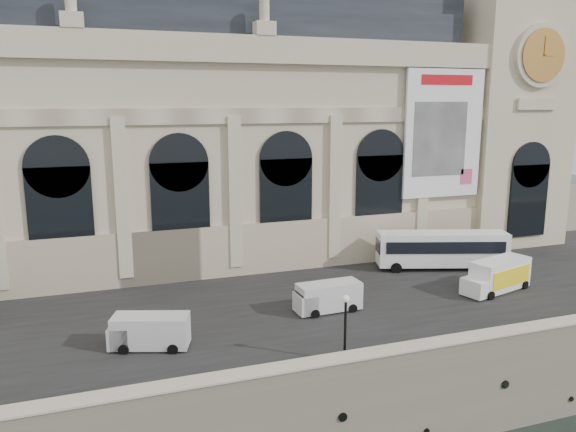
{
  "coord_description": "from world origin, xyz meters",
  "views": [
    {
      "loc": [
        -11.31,
        -27.89,
        22.27
      ],
      "look_at": [
        6.25,
        22.0,
        11.45
      ],
      "focal_mm": 35.0,
      "sensor_mm": 36.0,
      "label": 1
    }
  ],
  "objects_px": {
    "box_truck": "(497,276)",
    "bus_right": "(442,249)",
    "lamp_right": "(345,329)",
    "van_b": "(146,332)",
    "van_c": "(325,297)"
  },
  "relations": [
    {
      "from": "van_c",
      "to": "lamp_right",
      "type": "bearing_deg",
      "value": -104.91
    },
    {
      "from": "bus_right",
      "to": "box_truck",
      "type": "relative_size",
      "value": 1.75
    },
    {
      "from": "lamp_right",
      "to": "box_truck",
      "type": "bearing_deg",
      "value": 23.49
    },
    {
      "from": "box_truck",
      "to": "lamp_right",
      "type": "xyz_separation_m",
      "value": [
        -18.26,
        -7.94,
        0.81
      ]
    },
    {
      "from": "van_b",
      "to": "van_c",
      "type": "distance_m",
      "value": 14.09
    },
    {
      "from": "van_c",
      "to": "box_truck",
      "type": "bearing_deg",
      "value": -1.76
    },
    {
      "from": "bus_right",
      "to": "van_b",
      "type": "bearing_deg",
      "value": -162.94
    },
    {
      "from": "box_truck",
      "to": "bus_right",
      "type": "bearing_deg",
      "value": 95.34
    },
    {
      "from": "bus_right",
      "to": "lamp_right",
      "type": "distance_m",
      "value": 23.26
    },
    {
      "from": "van_b",
      "to": "lamp_right",
      "type": "height_order",
      "value": "lamp_right"
    },
    {
      "from": "bus_right",
      "to": "van_c",
      "type": "height_order",
      "value": "bus_right"
    },
    {
      "from": "van_b",
      "to": "lamp_right",
      "type": "bearing_deg",
      "value": -28.16
    },
    {
      "from": "van_b",
      "to": "van_c",
      "type": "height_order",
      "value": "van_c"
    },
    {
      "from": "bus_right",
      "to": "box_truck",
      "type": "xyz_separation_m",
      "value": [
        0.68,
        -7.29,
        -0.67
      ]
    },
    {
      "from": "van_c",
      "to": "box_truck",
      "type": "relative_size",
      "value": 0.72
    }
  ]
}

